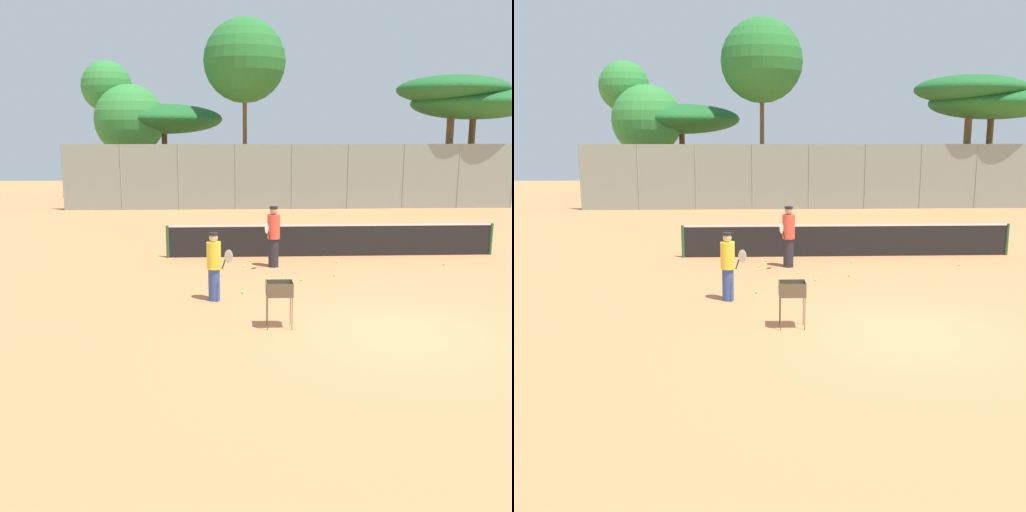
# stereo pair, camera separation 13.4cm
# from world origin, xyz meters

# --- Properties ---
(ground_plane) EXTENTS (80.00, 80.00, 0.00)m
(ground_plane) POSITION_xyz_m (0.00, 0.00, 0.00)
(ground_plane) COLOR #D37F4C
(tennis_net) EXTENTS (10.93, 0.10, 1.07)m
(tennis_net) POSITION_xyz_m (0.00, 7.84, 0.56)
(tennis_net) COLOR #26592D
(tennis_net) RESTS_ON ground_plane
(back_fence) EXTENTS (24.11, 0.08, 3.44)m
(back_fence) POSITION_xyz_m (0.00, 20.27, 1.72)
(back_fence) COLOR gray
(back_fence) RESTS_ON ground_plane
(tree_0) EXTENTS (4.66, 4.66, 10.32)m
(tree_0) POSITION_xyz_m (-2.41, 23.59, 7.97)
(tree_0) COLOR brown
(tree_0) RESTS_ON ground_plane
(tree_1) EXTENTS (4.06, 4.06, 6.76)m
(tree_1) POSITION_xyz_m (-9.08, 24.28, 4.71)
(tree_1) COLOR brown
(tree_1) RESTS_ON ground_plane
(tree_2) EXTENTS (3.02, 3.02, 8.24)m
(tree_2) POSITION_xyz_m (-10.62, 25.94, 6.60)
(tree_2) COLOR brown
(tree_2) RESTS_ON ground_plane
(tree_3) EXTENTS (6.20, 6.20, 7.15)m
(tree_3) POSITION_xyz_m (9.17, 22.41, 6.32)
(tree_3) COLOR brown
(tree_3) RESTS_ON ground_plane
(tree_4) EXTENTS (7.08, 7.08, 5.71)m
(tree_4) POSITION_xyz_m (-7.25, 25.77, 4.81)
(tree_4) COLOR brown
(tree_4) RESTS_ON ground_plane
(tree_5) EXTENTS (7.11, 7.11, 6.54)m
(tree_5) POSITION_xyz_m (10.67, 22.98, 5.62)
(tree_5) COLOR brown
(tree_5) RESTS_ON ground_plane
(player_white_outfit) EXTENTS (0.68, 0.72, 1.69)m
(player_white_outfit) POSITION_xyz_m (-3.77, 2.66, 0.88)
(player_white_outfit) COLOR #334C8C
(player_white_outfit) RESTS_ON ground_plane
(player_red_cap) EXTENTS (0.54, 0.88, 1.86)m
(player_red_cap) POSITION_xyz_m (-2.05, 6.32, 0.97)
(player_red_cap) COLOR #26262D
(player_red_cap) RESTS_ON ground_plane
(ball_cart) EXTENTS (0.56, 0.41, 1.00)m
(ball_cart) POSITION_xyz_m (-2.36, 0.51, 0.76)
(ball_cart) COLOR brown
(ball_cart) RESTS_ON ground_plane
(tennis_ball_0) EXTENTS (0.07, 0.07, 0.07)m
(tennis_ball_0) POSITION_xyz_m (-0.38, 5.03, 0.03)
(tennis_ball_0) COLOR #D1E54C
(tennis_ball_0) RESTS_ON ground_plane
(tennis_ball_1) EXTENTS (0.07, 0.07, 0.07)m
(tennis_ball_1) POSITION_xyz_m (-1.40, 4.52, 0.03)
(tennis_ball_1) COLOR #D1E54C
(tennis_ball_1) RESTS_ON ground_plane
(tennis_ball_2) EXTENTS (0.07, 0.07, 0.07)m
(tennis_ball_2) POSITION_xyz_m (-3.07, 3.28, 0.03)
(tennis_ball_2) COLOR #D1E54C
(tennis_ball_2) RESTS_ON ground_plane
(tennis_ball_3) EXTENTS (0.07, 0.07, 0.07)m
(tennis_ball_3) POSITION_xyz_m (-2.71, 7.12, 0.03)
(tennis_ball_3) COLOR #D1E54C
(tennis_ball_3) RESTS_ON ground_plane
(tennis_ball_4) EXTENTS (0.07, 0.07, 0.07)m
(tennis_ball_4) POSITION_xyz_m (-2.94, 6.32, 0.03)
(tennis_ball_4) COLOR #D1E54C
(tennis_ball_4) RESTS_ON ground_plane
(tennis_ball_5) EXTENTS (0.07, 0.07, 0.07)m
(tennis_ball_5) POSITION_xyz_m (-1.83, 5.39, 0.03)
(tennis_ball_5) COLOR #D1E54C
(tennis_ball_5) RESTS_ON ground_plane
(tennis_ball_6) EXTENTS (0.07, 0.07, 0.07)m
(tennis_ball_6) POSITION_xyz_m (3.28, 6.28, 0.03)
(tennis_ball_6) COLOR #D1E54C
(tennis_ball_6) RESTS_ON ground_plane
(tennis_ball_7) EXTENTS (0.07, 0.07, 0.07)m
(tennis_ball_7) POSITION_xyz_m (0.01, 6.82, 0.03)
(tennis_ball_7) COLOR #D1E54C
(tennis_ball_7) RESTS_ON ground_plane
(parked_car) EXTENTS (4.20, 1.70, 1.60)m
(parked_car) POSITION_xyz_m (5.03, 22.32, 0.66)
(parked_car) COLOR #B2B7BC
(parked_car) RESTS_ON ground_plane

